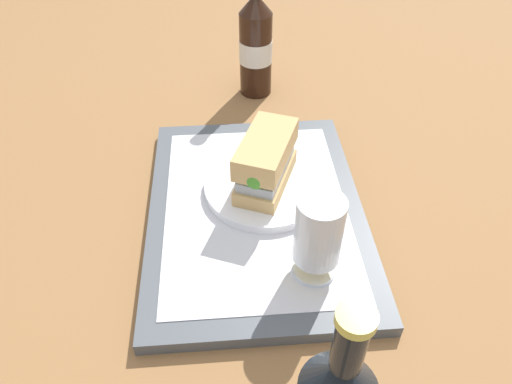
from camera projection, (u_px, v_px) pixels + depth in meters
name	position (u px, v px, depth m)	size (l,w,h in m)	color
ground_plane	(256.00, 216.00, 0.74)	(3.00, 3.00, 0.00)	olive
tray	(256.00, 211.00, 0.73)	(0.44, 0.32, 0.02)	#4C5156
placemat	(256.00, 206.00, 0.73)	(0.38, 0.27, 0.00)	silver
plate	(266.00, 186.00, 0.75)	(0.19, 0.19, 0.01)	white
sandwich	(265.00, 162.00, 0.71)	(0.14, 0.11, 0.08)	tan
beer_glass	(318.00, 236.00, 0.59)	(0.06, 0.06, 0.12)	silver
second_bottle	(256.00, 44.00, 0.94)	(0.07, 0.07, 0.27)	black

